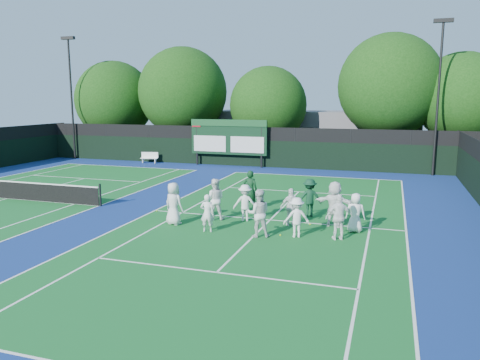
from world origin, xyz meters
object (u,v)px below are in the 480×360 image
(tennis_net, at_px, (7,189))
(scoreboard, at_px, (228,138))
(bench, at_px, (149,157))
(coach_left, at_px, (250,190))

(tennis_net, bearing_deg, scoreboard, 64.40)
(tennis_net, height_order, bench, tennis_net)
(tennis_net, xyz_separation_m, coach_left, (12.63, 1.61, 0.43))
(scoreboard, height_order, bench, scoreboard)
(tennis_net, relative_size, bench, 8.01)
(scoreboard, distance_m, coach_left, 14.21)
(bench, bearing_deg, scoreboard, 1.92)
(scoreboard, xyz_separation_m, coach_left, (5.64, -12.98, -1.26))
(scoreboard, xyz_separation_m, tennis_net, (-6.99, -14.59, -1.70))
(scoreboard, bearing_deg, tennis_net, -115.60)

